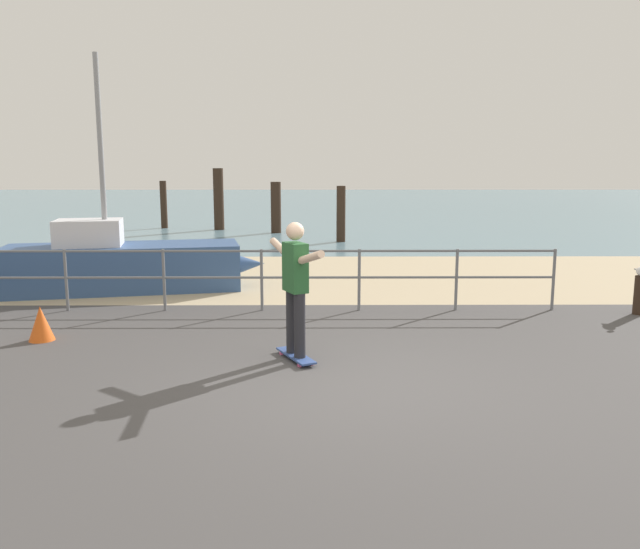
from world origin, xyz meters
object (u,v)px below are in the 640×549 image
at_px(sailboat, 132,264).
at_px(skateboard, 296,356).
at_px(skateboarder, 295,281).
at_px(traffic_cone, 41,324).
at_px(bollard_short, 639,296).

distance_m(sailboat, skateboard, 5.69).
xyz_separation_m(skateboarder, traffic_cone, (-3.54, 0.91, -0.77)).
xyz_separation_m(sailboat, skateboard, (3.33, -4.59, -0.45)).
bearing_deg(bollard_short, skateboard, -156.34).
bearing_deg(sailboat, skateboarder, -54.08).
bearing_deg(traffic_cone, bollard_short, 9.43).
xyz_separation_m(bollard_short, traffic_cone, (-9.04, -1.50, -0.08)).
height_order(skateboarder, traffic_cone, skateboarder).
height_order(sailboat, skateboarder, sailboat).
relative_size(skateboard, traffic_cone, 1.61).
bearing_deg(skateboard, bollard_short, 23.66).
distance_m(skateboard, traffic_cone, 3.66).
bearing_deg(bollard_short, traffic_cone, -170.57).
relative_size(sailboat, skateboard, 6.28).
xyz_separation_m(skateboarder, bollard_short, (5.50, 2.41, -0.69)).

